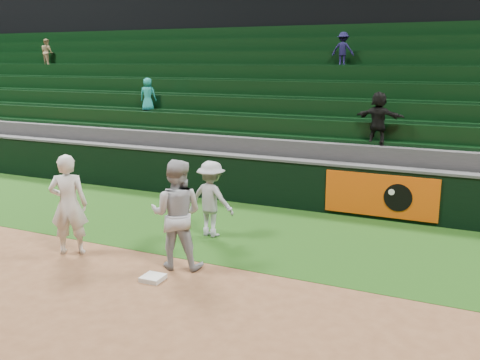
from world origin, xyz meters
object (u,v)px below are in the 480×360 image
baserunner (177,214)px  base_coach (211,199)px  first_base (153,278)px  first_baseman (68,205)px

baserunner → base_coach: size_ratio=1.23×
first_base → first_baseman: 2.41m
first_base → baserunner: bearing=85.0°
first_base → base_coach: bearing=94.5°
first_base → base_coach: (-0.20, 2.51, 0.78)m
first_base → base_coach: size_ratio=0.22×
baserunner → first_baseman: bearing=-7.9°
first_baseman → base_coach: bearing=-161.9°
first_baseman → base_coach: first_baseman is taller
base_coach → first_base: bearing=101.7°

